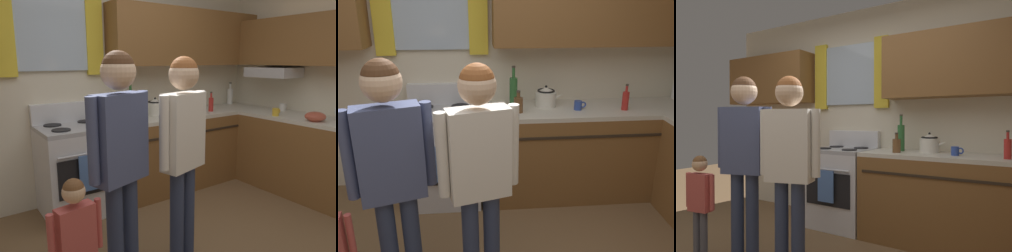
# 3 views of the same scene
# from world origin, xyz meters

# --- Properties ---
(back_wall_unit) EXTENTS (4.60, 0.42, 2.60)m
(back_wall_unit) POSITION_xyz_m (0.04, 1.82, 1.49)
(back_wall_unit) COLOR beige
(back_wall_unit) RESTS_ON ground
(stove_oven) EXTENTS (0.69, 0.67, 1.10)m
(stove_oven) POSITION_xyz_m (-0.32, 1.54, 0.47)
(stove_oven) COLOR silver
(stove_oven) RESTS_ON ground
(bottle_sauce_red) EXTENTS (0.06, 0.06, 0.25)m
(bottle_sauce_red) POSITION_xyz_m (1.40, 1.43, 0.99)
(bottle_sauce_red) COLOR red
(bottle_sauce_red) RESTS_ON kitchen_counter_run
(bottle_wine_green) EXTENTS (0.08, 0.08, 0.39)m
(bottle_wine_green) POSITION_xyz_m (0.37, 1.63, 1.05)
(bottle_wine_green) COLOR #2D6633
(bottle_wine_green) RESTS_ON kitchen_counter_run
(bottle_squat_brown) EXTENTS (0.08, 0.08, 0.21)m
(bottle_squat_brown) POSITION_xyz_m (0.39, 1.44, 0.98)
(bottle_squat_brown) COLOR brown
(bottle_squat_brown) RESTS_ON kitchen_counter_run
(mug_cobalt_blue) EXTENTS (0.11, 0.07, 0.08)m
(mug_cobalt_blue) POSITION_xyz_m (0.97, 1.47, 0.94)
(mug_cobalt_blue) COLOR #2D479E
(mug_cobalt_blue) RESTS_ON kitchen_counter_run
(stovetop_kettle) EXTENTS (0.27, 0.20, 0.21)m
(stovetop_kettle) POSITION_xyz_m (0.68, 1.61, 1.00)
(stovetop_kettle) COLOR silver
(stovetop_kettle) RESTS_ON kitchen_counter_run
(adult_holding_child) EXTENTS (0.48, 0.25, 1.60)m
(adult_holding_child) POSITION_xyz_m (-0.48, 0.24, 1.00)
(adult_holding_child) COLOR #2D3856
(adult_holding_child) RESTS_ON ground
(adult_in_plaid) EXTENTS (0.47, 0.24, 1.56)m
(adult_in_plaid) POSITION_xyz_m (0.02, 0.24, 0.98)
(adult_in_plaid) COLOR #2D3856
(adult_in_plaid) RESTS_ON ground
(small_child) EXTENTS (0.31, 0.12, 0.93)m
(small_child) POSITION_xyz_m (-0.85, 0.07, 0.58)
(small_child) COLOR #4C4C56
(small_child) RESTS_ON ground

